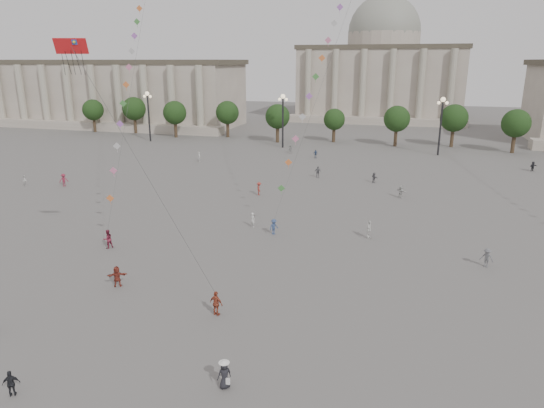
# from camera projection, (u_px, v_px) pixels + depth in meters

# --- Properties ---
(ground) EXTENTS (360.00, 360.00, 0.00)m
(ground) POSITION_uv_depth(u_px,v_px,m) (230.00, 347.00, 29.92)
(ground) COLOR #595653
(ground) RESTS_ON ground
(hall_west) EXTENTS (84.00, 26.22, 17.20)m
(hall_west) POSITION_uv_depth(u_px,v_px,m) (95.00, 93.00, 133.79)
(hall_west) COLOR #A09486
(hall_west) RESTS_ON ground
(hall_central) EXTENTS (48.30, 34.30, 35.50)m
(hall_central) POSITION_uv_depth(u_px,v_px,m) (381.00, 70.00, 145.03)
(hall_central) COLOR #A09486
(hall_central) RESTS_ON ground
(tree_row) EXTENTS (137.12, 5.12, 8.00)m
(tree_row) POSITION_uv_depth(u_px,v_px,m) (363.00, 119.00, 100.31)
(tree_row) COLOR #3C2B1E
(tree_row) RESTS_ON ground
(lamp_post_far_west) EXTENTS (2.00, 0.90, 10.65)m
(lamp_post_far_west) POSITION_uv_depth(u_px,v_px,m) (148.00, 107.00, 104.19)
(lamp_post_far_west) COLOR #262628
(lamp_post_far_west) RESTS_ON ground
(lamp_post_mid_west) EXTENTS (2.00, 0.90, 10.65)m
(lamp_post_mid_west) POSITION_uv_depth(u_px,v_px,m) (283.00, 111.00, 96.32)
(lamp_post_mid_west) COLOR #262628
(lamp_post_mid_west) RESTS_ON ground
(lamp_post_mid_east) EXTENTS (2.00, 0.90, 10.65)m
(lamp_post_mid_east) POSITION_uv_depth(u_px,v_px,m) (442.00, 115.00, 88.44)
(lamp_post_mid_east) COLOR #262628
(lamp_post_mid_east) RESTS_ON ground
(person_crowd_0) EXTENTS (0.98, 0.78, 1.55)m
(person_crowd_0) POSITION_uv_depth(u_px,v_px,m) (316.00, 154.00, 87.58)
(person_crowd_0) COLOR navy
(person_crowd_0) RESTS_ON ground
(person_crowd_1) EXTENTS (0.80, 0.88, 1.48)m
(person_crowd_1) POSITION_uv_depth(u_px,v_px,m) (25.00, 180.00, 68.35)
(person_crowd_1) COLOR silver
(person_crowd_1) RESTS_ON ground
(person_crowd_2) EXTENTS (1.32, 1.29, 1.82)m
(person_crowd_2) POSITION_uv_depth(u_px,v_px,m) (64.00, 180.00, 67.78)
(person_crowd_2) COLOR maroon
(person_crowd_2) RESTS_ON ground
(person_crowd_4) EXTENTS (0.96, 1.55, 1.59)m
(person_crowd_4) POSITION_uv_depth(u_px,v_px,m) (290.00, 149.00, 92.39)
(person_crowd_4) COLOR #AFAFAB
(person_crowd_4) RESTS_ON ground
(person_crowd_6) EXTENTS (1.25, 0.99, 1.70)m
(person_crowd_6) POSITION_uv_depth(u_px,v_px,m) (487.00, 258.00, 41.25)
(person_crowd_6) COLOR #5C5D60
(person_crowd_6) RESTS_ON ground
(person_crowd_7) EXTENTS (1.46, 1.35, 1.63)m
(person_crowd_7) POSITION_uv_depth(u_px,v_px,m) (401.00, 192.00, 62.22)
(person_crowd_7) COLOR #B9BAB6
(person_crowd_7) RESTS_ON ground
(person_crowd_9) EXTENTS (1.43, 1.28, 1.58)m
(person_crowd_9) POSITION_uv_depth(u_px,v_px,m) (533.00, 166.00, 77.17)
(person_crowd_9) COLOR black
(person_crowd_9) RESTS_ON ground
(person_crowd_10) EXTENTS (0.60, 0.73, 1.72)m
(person_crowd_10) POSITION_uv_depth(u_px,v_px,m) (199.00, 157.00, 84.44)
(person_crowd_10) COLOR beige
(person_crowd_10) RESTS_ON ground
(person_crowd_12) EXTENTS (1.21, 1.36, 1.50)m
(person_crowd_12) POSITION_uv_depth(u_px,v_px,m) (374.00, 178.00, 69.97)
(person_crowd_12) COLOR #5C5C60
(person_crowd_12) RESTS_ON ground
(person_crowd_13) EXTENTS (0.69, 0.65, 1.59)m
(person_crowd_13) POSITION_uv_depth(u_px,v_px,m) (253.00, 220.00, 51.27)
(person_crowd_13) COLOR silver
(person_crowd_13) RESTS_ON ground
(person_crowd_16) EXTENTS (1.08, 0.66, 1.73)m
(person_crowd_16) POSITION_uv_depth(u_px,v_px,m) (318.00, 172.00, 72.93)
(person_crowd_16) COLOR #5A5A5F
(person_crowd_16) RESTS_ON ground
(person_crowd_17) EXTENTS (1.06, 1.29, 1.74)m
(person_crowd_17) POSITION_uv_depth(u_px,v_px,m) (259.00, 189.00, 63.44)
(person_crowd_17) COLOR maroon
(person_crowd_17) RESTS_ON ground
(person_crowd_19) EXTENTS (0.48, 1.08, 1.81)m
(person_crowd_19) POSITION_uv_depth(u_px,v_px,m) (369.00, 230.00, 47.96)
(person_crowd_19) COLOR silver
(person_crowd_19) RESTS_ON ground
(tourist_0) EXTENTS (1.13, 0.71, 1.79)m
(tourist_0) POSITION_uv_depth(u_px,v_px,m) (216.00, 303.00, 33.39)
(tourist_0) COLOR #9D412A
(tourist_0) RESTS_ON ground
(tourist_2) EXTENTS (1.60, 1.19, 1.67)m
(tourist_2) POSITION_uv_depth(u_px,v_px,m) (117.00, 276.00, 37.71)
(tourist_2) COLOR maroon
(tourist_2) RESTS_ON ground
(tourist_4) EXTENTS (0.93, 0.78, 1.49)m
(tourist_4) POSITION_uv_depth(u_px,v_px,m) (11.00, 383.00, 25.36)
(tourist_4) COLOR black
(tourist_4) RESTS_ON ground
(kite_flyer_0) EXTENTS (1.04, 1.11, 1.81)m
(kite_flyer_0) POSITION_uv_depth(u_px,v_px,m) (108.00, 239.00, 45.44)
(kite_flyer_0) COLOR maroon
(kite_flyer_0) RESTS_ON ground
(kite_flyer_1) EXTENTS (1.10, 1.19, 1.61)m
(kite_flyer_1) POSITION_uv_depth(u_px,v_px,m) (274.00, 227.00, 49.08)
(kite_flyer_1) COLOR #334874
(kite_flyer_1) RESTS_ON ground
(hat_person) EXTENTS (0.93, 0.91, 1.69)m
(hat_person) POSITION_uv_depth(u_px,v_px,m) (224.00, 374.00, 25.94)
(hat_person) COLOR black
(hat_person) RESTS_ON ground
(dragon_kite) EXTENTS (6.48, 1.44, 19.58)m
(dragon_kite) POSITION_uv_depth(u_px,v_px,m) (74.00, 59.00, 33.08)
(dragon_kite) COLOR red
(dragon_kite) RESTS_ON ground
(kite_train_west) EXTENTS (14.49, 41.29, 60.77)m
(kite_train_west) POSITION_uv_depth(u_px,v_px,m) (142.00, 2.00, 61.38)
(kite_train_west) COLOR #3F3F3F
(kite_train_west) RESTS_ON ground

